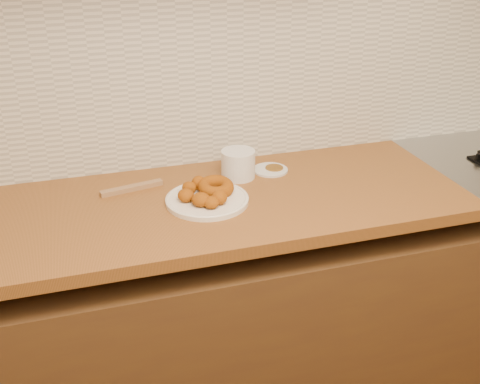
# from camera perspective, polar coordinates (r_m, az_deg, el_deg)

# --- Properties ---
(wall_back) EXTENTS (4.00, 0.02, 2.70)m
(wall_back) POSITION_cam_1_polar(r_m,az_deg,el_deg) (1.99, 3.40, 16.19)
(wall_back) COLOR #BBA990
(wall_back) RESTS_ON ground
(base_cabinet) EXTENTS (3.60, 0.60, 0.77)m
(base_cabinet) POSITION_cam_1_polar(r_m,az_deg,el_deg) (2.12, 5.61, -12.03)
(base_cabinet) COLOR #513417
(base_cabinet) RESTS_ON floor
(butcher_block) EXTENTS (2.30, 0.62, 0.04)m
(butcher_block) POSITION_cam_1_polar(r_m,az_deg,el_deg) (1.73, -14.07, -2.71)
(butcher_block) COLOR brown
(butcher_block) RESTS_ON base_cabinet
(backsplash) EXTENTS (3.60, 0.02, 0.60)m
(backsplash) POSITION_cam_1_polar(r_m,az_deg,el_deg) (2.01, 3.40, 11.91)
(backsplash) COLOR beige
(backsplash) RESTS_ON wall_back
(donut_plate) EXTENTS (0.26, 0.26, 0.01)m
(donut_plate) POSITION_cam_1_polar(r_m,az_deg,el_deg) (1.73, -3.36, -0.81)
(donut_plate) COLOR white
(donut_plate) RESTS_ON butcher_block
(ring_donut) EXTENTS (0.15, 0.16, 0.05)m
(ring_donut) POSITION_cam_1_polar(r_m,az_deg,el_deg) (1.75, -2.48, 0.54)
(ring_donut) COLOR #9D4E07
(ring_donut) RESTS_ON donut_plate
(fried_dough_chunks) EXTENTS (0.15, 0.19, 0.05)m
(fried_dough_chunks) POSITION_cam_1_polar(r_m,az_deg,el_deg) (1.70, -3.92, -0.31)
(fried_dough_chunks) COLOR #9D4E07
(fried_dough_chunks) RESTS_ON donut_plate
(plastic_tub) EXTENTS (0.12, 0.12, 0.09)m
(plastic_tub) POSITION_cam_1_polar(r_m,az_deg,el_deg) (1.88, -0.19, 2.86)
(plastic_tub) COLOR silver
(plastic_tub) RESTS_ON butcher_block
(tub_lid) EXTENTS (0.13, 0.13, 0.01)m
(tub_lid) POSITION_cam_1_polar(r_m,az_deg,el_deg) (1.95, 3.10, 2.26)
(tub_lid) COLOR silver
(tub_lid) RESTS_ON butcher_block
(brass_jar_lid) EXTENTS (0.07, 0.07, 0.01)m
(brass_jar_lid) POSITION_cam_1_polar(r_m,az_deg,el_deg) (1.96, 3.50, 2.39)
(brass_jar_lid) COLOR olive
(brass_jar_lid) RESTS_ON butcher_block
(wooden_utensil) EXTENTS (0.21, 0.06, 0.02)m
(wooden_utensil) POSITION_cam_1_polar(r_m,az_deg,el_deg) (1.84, -10.93, 0.40)
(wooden_utensil) COLOR #936C46
(wooden_utensil) RESTS_ON butcher_block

